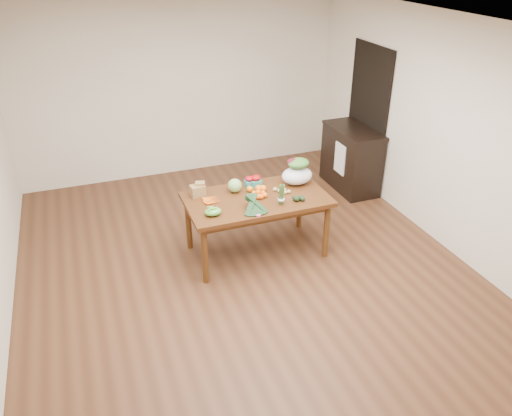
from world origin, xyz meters
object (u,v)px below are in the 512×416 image
object	(u,v)px
dining_table	(256,225)
mandarin_cluster	(258,194)
paper_bag	(198,190)
asparagus_bundle	(281,194)
cabbage	(235,186)
salad_bag	(297,173)
cabinet	(351,159)
kale_bunch	(255,206)

from	to	relation	value
dining_table	mandarin_cluster	bearing A→B (deg)	-28.88
paper_bag	mandarin_cluster	world-z (taller)	paper_bag
asparagus_bundle	cabbage	bearing A→B (deg)	129.21
salad_bag	asparagus_bundle	bearing A→B (deg)	-132.19
cabbage	asparagus_bundle	world-z (taller)	asparagus_bundle
cabinet	kale_bunch	world-z (taller)	cabinet
paper_bag	kale_bunch	world-z (taller)	kale_bunch
cabbage	asparagus_bundle	distance (m)	0.62
cabbage	salad_bag	bearing A→B (deg)	-3.79
dining_table	cabinet	xyz separation A→B (m)	(1.96, 1.19, 0.10)
kale_bunch	cabbage	bearing A→B (deg)	95.76
dining_table	cabbage	size ratio (longest dim) A/B	10.00
paper_bag	cabbage	size ratio (longest dim) A/B	1.34
paper_bag	cabbage	bearing A→B (deg)	-7.84
cabbage	asparagus_bundle	xyz separation A→B (m)	(0.39, -0.48, 0.04)
cabinet	cabbage	size ratio (longest dim) A/B	6.22
cabinet	paper_bag	world-z (taller)	cabinet
cabinet	paper_bag	size ratio (longest dim) A/B	4.63
dining_table	salad_bag	size ratio (longest dim) A/B	4.27
mandarin_cluster	kale_bunch	size ratio (longest dim) A/B	0.45
cabbage	kale_bunch	distance (m)	0.55
dining_table	paper_bag	bearing A→B (deg)	155.95
cabbage	kale_bunch	world-z (taller)	cabbage
dining_table	cabinet	bearing A→B (deg)	31.20
cabinet	kale_bunch	distance (m)	2.61
kale_bunch	asparagus_bundle	bearing A→B (deg)	11.29
dining_table	mandarin_cluster	world-z (taller)	mandarin_cluster
mandarin_cluster	salad_bag	size ratio (longest dim) A/B	0.47
dining_table	paper_bag	size ratio (longest dim) A/B	7.45
cabinet	asparagus_bundle	distance (m)	2.32
cabbage	mandarin_cluster	world-z (taller)	cabbage
mandarin_cluster	salad_bag	world-z (taller)	salad_bag
paper_bag	asparagus_bundle	distance (m)	0.98
kale_bunch	salad_bag	distance (m)	0.88
paper_bag	salad_bag	distance (m)	1.22
paper_bag	kale_bunch	bearing A→B (deg)	-51.07
asparagus_bundle	paper_bag	bearing A→B (deg)	146.85
paper_bag	asparagus_bundle	bearing A→B (deg)	-33.14
asparagus_bundle	mandarin_cluster	bearing A→B (deg)	126.05
asparagus_bundle	cabinet	bearing A→B (deg)	39.39
cabbage	kale_bunch	bearing A→B (deg)	-84.23
dining_table	kale_bunch	distance (m)	0.58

